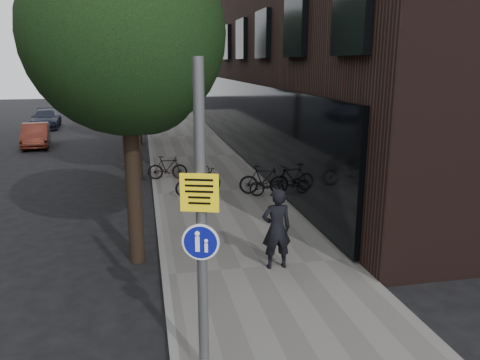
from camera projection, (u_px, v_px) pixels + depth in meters
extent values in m
plane|color=black|center=(299.00, 359.00, 7.64)|extent=(120.00, 120.00, 0.00)
cube|color=#64625D|center=(218.00, 192.00, 17.17)|extent=(4.50, 60.00, 0.12)
cube|color=slate|center=(156.00, 196.00, 16.72)|extent=(0.15, 60.00, 0.13)
cylinder|color=black|center=(134.00, 198.00, 11.01)|extent=(0.36, 0.36, 3.20)
sphere|color=black|center=(125.00, 34.00, 10.10)|extent=(4.40, 4.40, 4.40)
sphere|color=black|center=(146.00, 80.00, 11.18)|extent=(2.64, 2.64, 2.64)
cylinder|color=black|center=(137.00, 140.00, 19.08)|extent=(0.36, 0.36, 3.20)
sphere|color=black|center=(132.00, 46.00, 18.17)|extent=(5.00, 5.00, 5.00)
sphere|color=black|center=(143.00, 72.00, 19.25)|extent=(3.00, 3.00, 3.00)
cylinder|color=black|center=(138.00, 116.00, 27.62)|extent=(0.36, 0.36, 3.20)
sphere|color=black|center=(134.00, 51.00, 26.71)|extent=(5.00, 5.00, 5.00)
sphere|color=black|center=(142.00, 69.00, 27.80)|extent=(3.00, 3.00, 3.00)
cylinder|color=#595B5E|center=(201.00, 226.00, 6.61)|extent=(0.16, 0.16, 4.66)
cube|color=yellow|center=(201.00, 191.00, 6.49)|extent=(0.52, 0.19, 0.54)
cylinder|color=navy|center=(202.00, 240.00, 6.67)|extent=(0.46, 0.16, 0.48)
cylinder|color=white|center=(202.00, 240.00, 6.67)|extent=(0.52, 0.18, 0.54)
imported|color=black|center=(276.00, 229.00, 10.54)|extent=(0.69, 0.46, 1.87)
imported|color=black|center=(272.00, 185.00, 16.39)|extent=(1.62, 0.82, 0.81)
imported|color=black|center=(264.00, 180.00, 16.61)|extent=(1.82, 0.87, 1.05)
imported|color=black|center=(198.00, 181.00, 16.63)|extent=(1.90, 1.21, 0.94)
imported|color=black|center=(167.00, 168.00, 18.73)|extent=(1.62, 0.62, 0.95)
imported|color=maroon|center=(36.00, 135.00, 26.65)|extent=(1.91, 4.14, 1.31)
imported|color=#1A1F2F|center=(46.00, 119.00, 34.22)|extent=(2.21, 4.72, 1.33)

